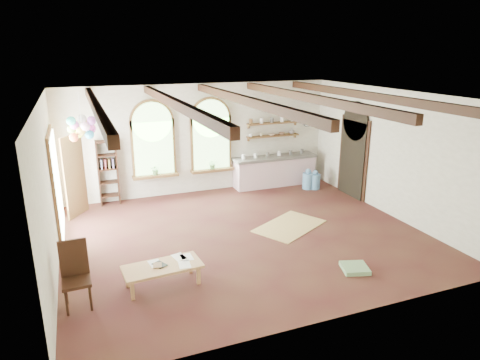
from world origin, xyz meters
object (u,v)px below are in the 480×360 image
side_chair (77,289)px  coffee_table (162,268)px  kitchen_counter (275,171)px  balloon_cluster (82,127)px

side_chair → coffee_table: bearing=6.0°
kitchen_counter → coffee_table: kitchen_counter is taller
coffee_table → kitchen_counter: bearing=46.2°
side_chair → balloon_cluster: size_ratio=1.01×
side_chair → balloon_cluster: balloon_cluster is taller
kitchen_counter → coffee_table: (-4.50, -4.70, -0.12)m
kitchen_counter → coffee_table: 6.51m
coffee_table → side_chair: (-1.45, -0.15, -0.02)m
coffee_table → balloon_cluster: bearing=105.5°
kitchen_counter → coffee_table: bearing=-133.8°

